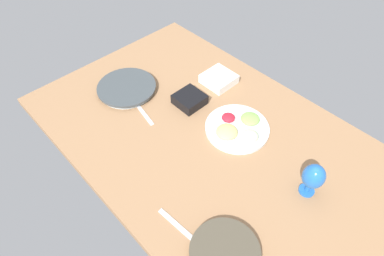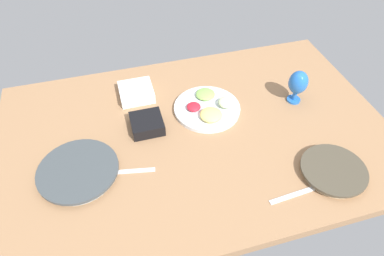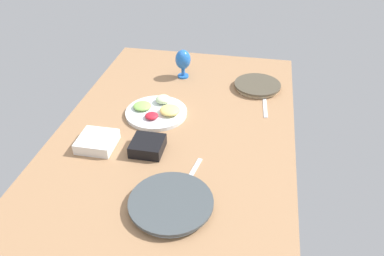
{
  "view_description": "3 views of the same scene",
  "coord_description": "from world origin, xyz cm",
  "px_view_note": "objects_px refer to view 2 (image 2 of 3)",
  "views": [
    {
      "loc": [
        -63.8,
        69.1,
        109.31
      ],
      "look_at": [
        2.38,
        6.18,
        6.2
      ],
      "focal_mm": 30.04,
      "sensor_mm": 36.0,
      "label": 1
    },
    {
      "loc": [
        27.97,
        92.55,
        101.67
      ],
      "look_at": [
        2.69,
        2.96,
        6.2
      ],
      "focal_mm": 31.87,
      "sensor_mm": 36.0,
      "label": 2
    },
    {
      "loc": [
        137.13,
        33.3,
        99.0
      ],
      "look_at": [
        8.18,
        8.54,
        6.2
      ],
      "focal_mm": 35.85,
      "sensor_mm": 36.0,
      "label": 3
    }
  ],
  "objects_px": {
    "dinner_plate_left": "(333,171)",
    "square_bowl_black": "(147,123)",
    "hurricane_glass_blue": "(298,83)",
    "fruit_platter": "(208,108)",
    "dinner_plate_right": "(78,171)",
    "square_bowl_white": "(136,92)"
  },
  "relations": [
    {
      "from": "dinner_plate_left",
      "to": "square_bowl_black",
      "type": "relative_size",
      "value": 1.86
    },
    {
      "from": "hurricane_glass_blue",
      "to": "fruit_platter",
      "type": "bearing_deg",
      "value": -6.12
    },
    {
      "from": "dinner_plate_right",
      "to": "square_bowl_white",
      "type": "height_order",
      "value": "square_bowl_white"
    },
    {
      "from": "square_bowl_white",
      "to": "square_bowl_black",
      "type": "relative_size",
      "value": 1.15
    },
    {
      "from": "dinner_plate_left",
      "to": "square_bowl_black",
      "type": "distance_m",
      "value": 0.74
    },
    {
      "from": "dinner_plate_right",
      "to": "square_bowl_black",
      "type": "bearing_deg",
      "value": -149.8
    },
    {
      "from": "fruit_platter",
      "to": "hurricane_glass_blue",
      "type": "xyz_separation_m",
      "value": [
        -0.39,
        0.04,
        0.08
      ]
    },
    {
      "from": "dinner_plate_right",
      "to": "square_bowl_white",
      "type": "bearing_deg",
      "value": -125.86
    },
    {
      "from": "hurricane_glass_blue",
      "to": "square_bowl_white",
      "type": "bearing_deg",
      "value": -18.27
    },
    {
      "from": "hurricane_glass_blue",
      "to": "square_bowl_white",
      "type": "relative_size",
      "value": 1.05
    },
    {
      "from": "square_bowl_black",
      "to": "dinner_plate_left",
      "type": "bearing_deg",
      "value": 145.88
    },
    {
      "from": "dinner_plate_right",
      "to": "fruit_platter",
      "type": "relative_size",
      "value": 1.02
    },
    {
      "from": "dinner_plate_left",
      "to": "hurricane_glass_blue",
      "type": "distance_m",
      "value": 0.42
    },
    {
      "from": "hurricane_glass_blue",
      "to": "square_bowl_black",
      "type": "xyz_separation_m",
      "value": [
        0.67,
        -0.01,
        -0.07
      ]
    },
    {
      "from": "dinner_plate_left",
      "to": "dinner_plate_right",
      "type": "distance_m",
      "value": 0.93
    },
    {
      "from": "fruit_platter",
      "to": "square_bowl_white",
      "type": "xyz_separation_m",
      "value": [
        0.29,
        -0.18,
        0.01
      ]
    },
    {
      "from": "dinner_plate_right",
      "to": "hurricane_glass_blue",
      "type": "xyz_separation_m",
      "value": [
        -0.95,
        -0.16,
        0.08
      ]
    },
    {
      "from": "fruit_platter",
      "to": "hurricane_glass_blue",
      "type": "distance_m",
      "value": 0.4
    },
    {
      "from": "fruit_platter",
      "to": "square_bowl_black",
      "type": "bearing_deg",
      "value": 7.04
    },
    {
      "from": "dinner_plate_left",
      "to": "hurricane_glass_blue",
      "type": "relative_size",
      "value": 1.53
    },
    {
      "from": "fruit_platter",
      "to": "hurricane_glass_blue",
      "type": "relative_size",
      "value": 1.84
    },
    {
      "from": "dinner_plate_right",
      "to": "square_bowl_white",
      "type": "distance_m",
      "value": 0.47
    }
  ]
}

